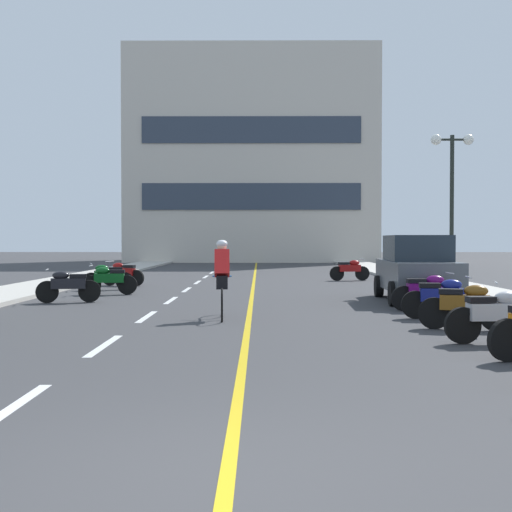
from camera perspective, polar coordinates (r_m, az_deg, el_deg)
The scene contains 29 objects.
ground_plane at distance 25.63m, azimuth -0.77°, elevation -2.41°, with size 140.00×140.00×0.00m, color #38383A.
curb_left at distance 29.63m, azimuth -14.73°, elevation -1.83°, with size 2.40×72.00×0.12m, color #B7B2A8.
curb_right at distance 29.39m, azimuth 13.52°, elevation -1.85°, with size 2.40×72.00×0.12m, color #B7B2A8.
lane_dash_0 at distance 7.22m, azimuth -20.27°, elevation -12.18°, with size 0.14×2.20×0.01m, color silver.
lane_dash_1 at distance 10.98m, azimuth -12.86°, elevation -7.47°, with size 0.14×2.20×0.01m, color silver.
lane_dash_2 at distance 14.87m, azimuth -9.34°, elevation -5.15°, with size 0.14×2.20×0.01m, color silver.
lane_dash_3 at distance 18.81m, azimuth -7.29°, elevation -3.78°, with size 0.14×2.20×0.01m, color silver.
lane_dash_4 at distance 22.76m, azimuth -5.96°, elevation -2.88°, with size 0.14×2.20×0.01m, color silver.
lane_dash_5 at distance 26.73m, azimuth -5.03°, elevation -2.25°, with size 0.14×2.20×0.01m, color silver.
lane_dash_6 at distance 30.71m, azimuth -4.33°, elevation -1.79°, with size 0.14×2.20×0.01m, color silver.
lane_dash_7 at distance 34.70m, azimuth -3.80°, elevation -1.43°, with size 0.14×2.20×0.01m, color silver.
lane_dash_8 at distance 38.68m, azimuth -3.38°, elevation -1.14°, with size 0.14×2.20×0.01m, color silver.
lane_dash_9 at distance 42.67m, azimuth -3.03°, elevation -0.91°, with size 0.14×2.20×0.01m, color silver.
lane_dash_10 at distance 46.66m, azimuth -2.75°, elevation -0.71°, with size 0.14×2.20×0.01m, color silver.
lane_dash_11 at distance 50.66m, azimuth -2.51°, elevation -0.55°, with size 0.14×2.20×0.01m, color silver.
centre_line_yellow at distance 28.62m, azimuth -0.16°, elevation -2.01°, with size 0.12×66.00×0.01m, color gold.
office_building at distance 54.48m, azimuth -0.35°, elevation 8.26°, with size 19.38×9.14×16.48m.
street_lamp_mid at distance 23.73m, azimuth 16.43°, elevation 6.65°, with size 1.46×0.36×5.16m.
parked_car_near at distance 18.85m, azimuth 13.61°, elevation -1.02°, with size 2.07×4.27×1.82m.
motorcycle_2 at distance 11.55m, azimuth 19.86°, elevation -4.73°, with size 1.70×0.60×0.92m.
motorcycle_3 at distance 13.06m, azimuth 17.48°, elevation -4.02°, with size 1.66×0.73×0.92m.
motorcycle_4 at distance 14.75m, azimuth 15.66°, elevation -3.40°, with size 1.70×0.60×0.92m.
motorcycle_5 at distance 16.34m, azimuth 14.44°, elevation -2.93°, with size 1.70×0.60×0.92m.
motorcycle_6 at distance 18.62m, azimuth -15.80°, elevation -2.42°, with size 1.68×0.65×0.92m.
motorcycle_7 at distance 21.05m, azimuth -12.48°, elevation -1.97°, with size 1.70×0.60×0.92m.
motorcycle_8 at distance 23.06m, azimuth -12.60°, elevation -1.69°, with size 1.65×0.76×0.92m.
motorcycle_9 at distance 25.08m, azimuth -11.35°, elevation -1.44°, with size 1.65×0.76×0.92m.
motorcycle_10 at distance 28.02m, azimuth 8.04°, elevation -1.14°, with size 1.69×0.60×0.92m.
cyclist_rider at distance 14.28m, azimuth -2.93°, elevation -1.84°, with size 0.42×1.77×1.71m.
Camera 1 is at (0.48, -4.57, 1.68)m, focal length 46.73 mm.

